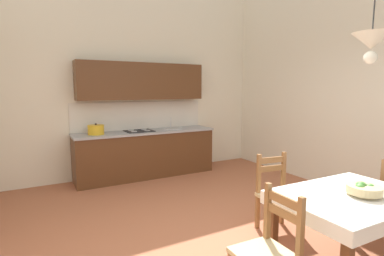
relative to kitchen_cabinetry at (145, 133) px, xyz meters
name	(u,v)px	position (x,y,z in m)	size (l,w,h in m)	color
ground_plane	(232,251)	(-0.12, -3.02, -0.91)	(6.02, 7.18, 0.10)	#A86042
wall_back	(132,71)	(-0.12, 0.33, 1.21)	(6.02, 0.12, 4.12)	silver
kitchen_cabinetry	(145,133)	(0.00, 0.00, 0.00)	(2.71, 0.63, 2.20)	#56331C
dining_table	(350,208)	(0.55, -3.90, -0.23)	(1.34, 0.97, 0.75)	brown
dining_chair_kitchen_side	(277,195)	(0.58, -2.97, -0.41)	(0.48, 0.48, 0.93)	#D1BC89
dining_chair_tv_side	(268,253)	(-0.41, -3.87, -0.41)	(0.44, 0.44, 0.93)	#D1BC89
fruit_bowl	(364,189)	(0.62, -3.97, -0.04)	(0.30, 0.30, 0.12)	tan
pendant_lamp	(372,42)	(0.61, -3.94, 1.25)	(0.32, 0.32, 0.80)	black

